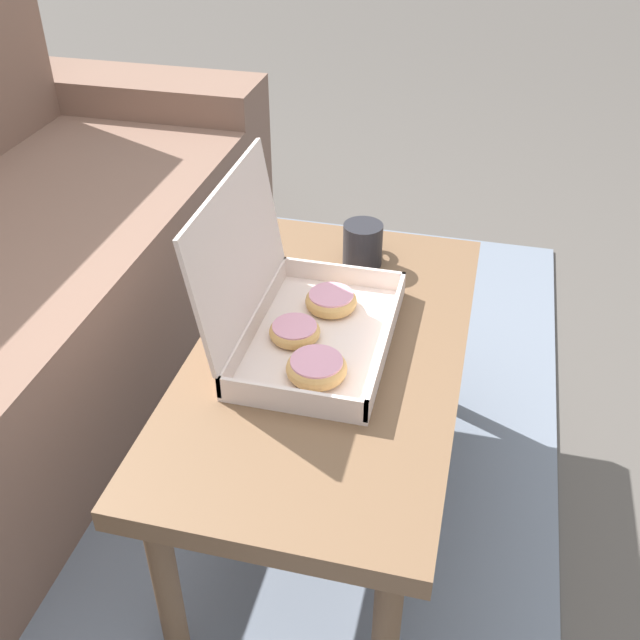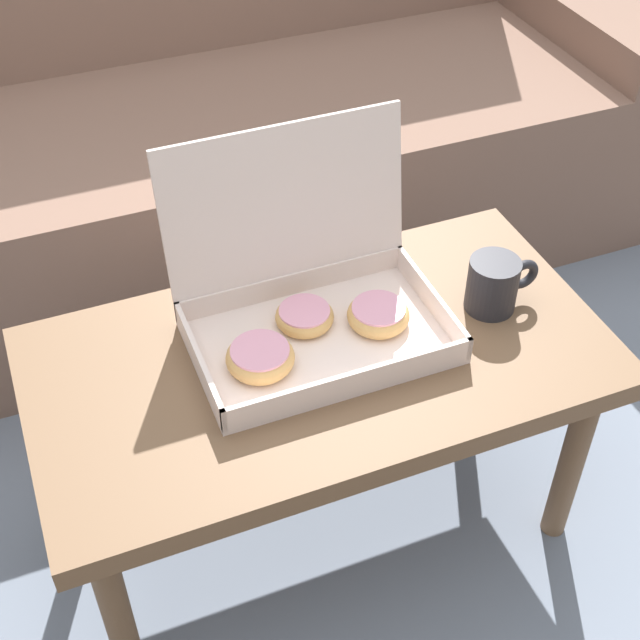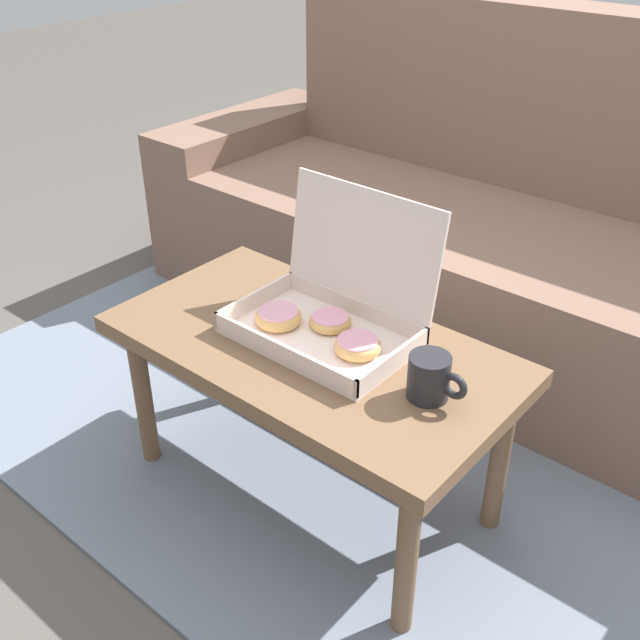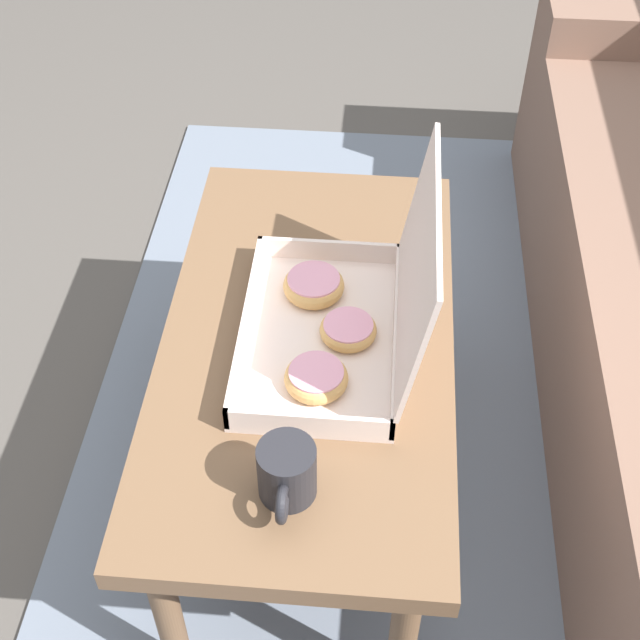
# 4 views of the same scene
# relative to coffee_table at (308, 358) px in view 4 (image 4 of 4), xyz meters

# --- Properties ---
(ground_plane) EXTENTS (12.00, 12.00, 0.00)m
(ground_plane) POSITION_rel_coffee_table_xyz_m (0.00, 0.13, -0.39)
(ground_plane) COLOR #514C47
(area_rug) EXTENTS (2.50, 1.82, 0.01)m
(area_rug) POSITION_rel_coffee_table_xyz_m (0.00, 0.43, -0.38)
(area_rug) COLOR slate
(area_rug) RESTS_ON ground_plane
(coffee_table) EXTENTS (0.91, 0.48, 0.44)m
(coffee_table) POSITION_rel_coffee_table_xyz_m (0.00, 0.00, 0.00)
(coffee_table) COLOR brown
(coffee_table) RESTS_ON ground_plane
(pastry_box) EXTENTS (0.40, 0.30, 0.30)m
(pastry_box) POSITION_rel_coffee_table_xyz_m (0.00, 0.06, 0.11)
(pastry_box) COLOR silver
(pastry_box) RESTS_ON coffee_table
(coffee_mug) EXTENTS (0.13, 0.08, 0.09)m
(coffee_mug) POSITION_rel_coffee_table_xyz_m (0.31, 0.00, 0.10)
(coffee_mug) COLOR #232328
(coffee_mug) RESTS_ON coffee_table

